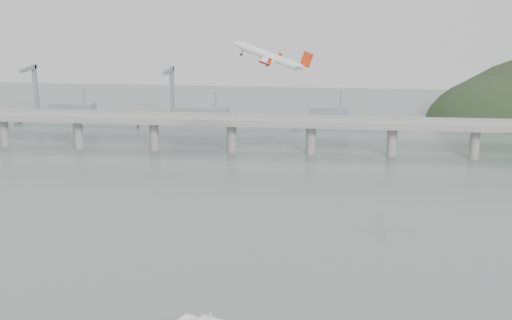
# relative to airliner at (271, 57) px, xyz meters

# --- Properties ---
(ground) EXTENTS (900.00, 900.00, 0.00)m
(ground) POSITION_rel_airliner_xyz_m (-2.02, -103.88, -72.55)
(ground) COLOR slate
(ground) RESTS_ON ground
(bridge) EXTENTS (800.00, 22.00, 23.90)m
(bridge) POSITION_rel_airliner_xyz_m (-3.18, 96.12, -54.90)
(bridge) COLOR gray
(bridge) RESTS_ON ground
(distant_fleet) EXTENTS (453.00, 60.90, 40.00)m
(distant_fleet) POSITION_rel_airliner_xyz_m (-157.38, 161.20, -66.33)
(distant_fleet) COLOR slate
(distant_fleet) RESTS_ON ground
(airliner) EXTENTS (39.52, 35.81, 15.96)m
(airliner) POSITION_rel_airliner_xyz_m (0.00, 0.00, 0.00)
(airliner) COLOR white
(airliner) RESTS_ON ground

